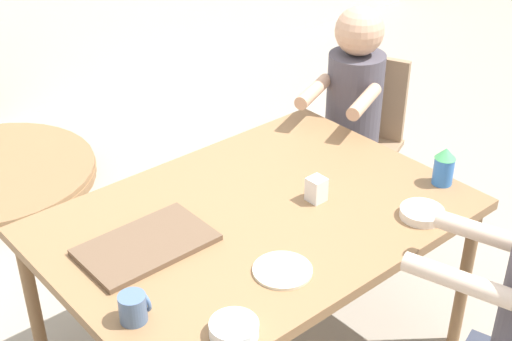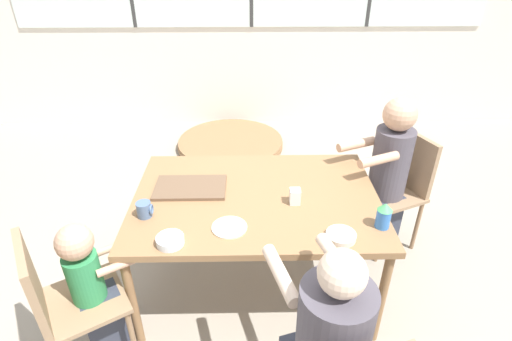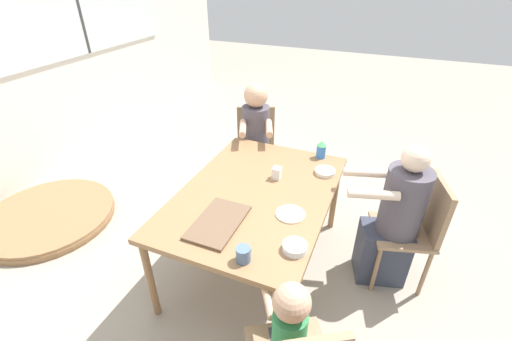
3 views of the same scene
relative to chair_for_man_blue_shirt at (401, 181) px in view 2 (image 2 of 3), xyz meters
The scene contains 15 objects.
ground_plane 1.27m from the chair_for_man_blue_shirt, 157.39° to the right, with size 16.00×16.00×0.00m, color gray.
wall_back_with_windows 2.69m from the chair_for_man_blue_shirt, 114.78° to the left, with size 8.40×0.08×2.80m.
dining_table 1.16m from the chair_for_man_blue_shirt, 157.39° to the right, with size 1.48×1.03×0.71m.
chair_for_man_blue_shirt is the anchor object (origin of this frame).
chair_for_toddler 2.29m from the chair_for_man_blue_shirt, 152.95° to the right, with size 0.55×0.55×0.88m.
person_man_blue_shirt 0.16m from the chair_for_man_blue_shirt, 157.39° to the right, with size 0.53×0.42×1.18m.
person_toddler 2.14m from the chair_for_man_blue_shirt, 153.26° to the right, with size 0.35×0.30×0.91m.
food_tray_dark 1.52m from the chair_for_man_blue_shirt, 166.41° to the right, with size 0.44×0.27×0.02m.
coffee_mug 1.81m from the chair_for_man_blue_shirt, 159.59° to the right, with size 0.09×0.08×0.09m.
sippy_cup 0.88m from the chair_for_man_blue_shirt, 117.40° to the right, with size 0.08×0.08×0.15m.
milk_carton_small 1.01m from the chair_for_man_blue_shirt, 148.24° to the right, with size 0.06×0.06×0.09m.
bowl_white_shallow 1.07m from the chair_for_man_blue_shirt, 126.81° to the right, with size 0.16×0.16×0.03m.
bowl_cereal 1.75m from the chair_for_man_blue_shirt, 150.15° to the right, with size 0.14×0.14×0.04m.
plate_tortillas 1.43m from the chair_for_man_blue_shirt, 148.40° to the right, with size 0.19×0.19×0.01m.
folded_table_stack 2.11m from the chair_for_man_blue_shirt, 129.54° to the left, with size 1.18×1.18×0.09m.
Camera 2 is at (-0.04, -1.99, 2.08)m, focal length 28.00 mm.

